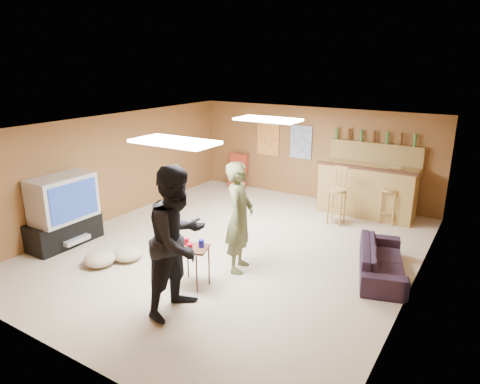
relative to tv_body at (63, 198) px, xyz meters
The scene contains 32 objects.
ground 3.18m from the tv_body, 29.51° to the left, with size 7.00×7.00×0.00m, color tan.
ceiling 3.31m from the tv_body, 29.51° to the left, with size 6.00×7.00×0.02m, color silver.
wall_back 5.66m from the tv_body, 62.08° to the left, with size 6.00×0.02×2.20m, color brown.
wall_front 3.33m from the tv_body, 37.04° to the right, with size 6.00×0.02×2.20m, color brown.
wall_left 1.55m from the tv_body, 103.13° to the left, with size 0.02×7.00×2.20m, color brown.
wall_right 5.85m from the tv_body, 14.87° to the left, with size 0.02×7.00×2.20m, color brown.
tv_stand 0.65m from the tv_body, behind, with size 0.55×1.30×0.50m, color black.
dvd_box 0.76m from the tv_body, ahead, with size 0.35×0.50×0.08m, color #B2B2B7.
tv_body is the anchor object (origin of this frame).
tv_screen 0.31m from the tv_body, ahead, with size 0.02×0.95×0.65m, color navy.
bar_counter 6.09m from the tv_body, 47.00° to the left, with size 2.00×0.60×1.10m, color olive.
bar_lip 5.91m from the tv_body, 45.34° to the left, with size 2.10×0.12×0.05m, color #3E1E13.
bar_shelf 6.45m from the tv_body, 49.74° to the left, with size 2.00×0.18×0.05m, color olive.
bar_backing 6.44m from the tv_body, 49.85° to the left, with size 2.00×0.14×0.60m, color olive.
poster_left 5.19m from the tv_body, 73.70° to the left, with size 0.60×0.03×0.85m, color #BF3F26.
poster_right 5.51m from the tv_body, 64.65° to the left, with size 0.55×0.03×0.80m, color #334C99.
folding_chair_stack 4.86m from the tv_body, 82.29° to the left, with size 0.50×0.14×0.90m, color #9E2F1D.
ceiling_panel_front 2.94m from the tv_body, ahead, with size 1.20×0.60×0.04m, color white.
ceiling_panel_back 3.99m from the tv_body, 45.54° to the left, with size 1.20×0.60×0.04m, color white.
person_olive 3.28m from the tv_body, 15.22° to the left, with size 0.65×0.43×1.78m, color #4E522F.
person_black 3.16m from the tv_body, 10.05° to the right, with size 0.98×0.76×2.02m, color black.
sofa 5.53m from the tv_body, 20.04° to the left, with size 1.68×0.66×0.49m, color black.
tray_table 2.90m from the tv_body, ahead, with size 0.47×0.38×0.61m, color #3E1E13.
cup_red_near 2.73m from the tv_body, ahead, with size 0.07×0.07×0.10m, color #B30B21.
cup_red_far 2.91m from the tv_body, ahead, with size 0.08×0.08×0.11m, color #B30B21.
cup_blue 2.97m from the tv_body, ahead, with size 0.09×0.09×0.12m, color navy.
bar_stool_left 5.25m from the tv_body, 43.82° to the left, with size 0.41×0.41×1.30m, color olive, non-canonical shape.
bar_stool_right 6.31m from the tv_body, 42.02° to the left, with size 0.38×0.38×1.19m, color olive, non-canonical shape.
cushion_near_tv 1.60m from the tv_body, ahead, with size 0.50×0.50×0.22m, color tan.
cushion_mid 2.05m from the tv_body, 37.03° to the left, with size 0.47×0.47×0.21m, color tan.
cushion_far 1.41m from the tv_body, 12.32° to the right, with size 0.52×0.52×0.23m, color tan.
bottle_row 6.41m from the tv_body, 50.03° to the left, with size 1.76×0.08×0.26m, color #3F7233, non-canonical shape.
Camera 1 is at (3.83, -5.95, 3.25)m, focal length 32.00 mm.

